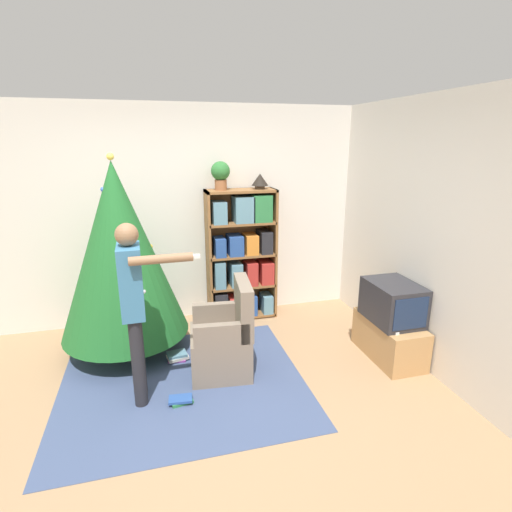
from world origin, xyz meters
name	(u,v)px	position (x,y,z in m)	size (l,w,h in m)	color
ground_plane	(203,408)	(0.00, 0.00, 0.00)	(14.00, 14.00, 0.00)	#9E7A56
wall_back	(177,216)	(0.00, 1.97, 1.30)	(8.00, 0.10, 2.60)	silver
wall_right	(450,243)	(2.26, 0.00, 1.30)	(0.10, 8.00, 2.60)	silver
area_rug	(184,383)	(-0.13, 0.40, 0.00)	(2.21, 1.93, 0.01)	#3D4C70
bookshelf	(242,255)	(0.75, 1.72, 0.81)	(0.84, 0.33, 1.62)	brown
tv_stand	(389,338)	(1.99, 0.35, 0.21)	(0.41, 0.81, 0.41)	tan
television	(393,302)	(1.99, 0.35, 0.61)	(0.44, 0.59, 0.40)	#28282D
game_remote	(394,331)	(1.86, 0.11, 0.42)	(0.04, 0.12, 0.02)	white
christmas_tree	(120,251)	(-0.64, 1.20, 1.11)	(1.29, 1.29, 2.07)	#4C3323
armchair	(225,341)	(0.29, 0.52, 0.32)	(0.62, 0.61, 0.92)	#7A6B5B
standing_person	(134,300)	(-0.49, 0.29, 0.93)	(0.63, 0.47, 1.57)	#232328
potted_plant	(221,174)	(0.50, 1.73, 1.81)	(0.22, 0.22, 0.33)	#935B38
table_lamp	(260,180)	(0.97, 1.73, 1.72)	(0.20, 0.20, 0.18)	#473828
book_pile_near_tree	(177,356)	(-0.15, 0.84, 0.04)	(0.23, 0.19, 0.08)	#843889
book_pile_by_chair	(181,400)	(-0.17, 0.12, 0.03)	(0.21, 0.16, 0.06)	#2D7A42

